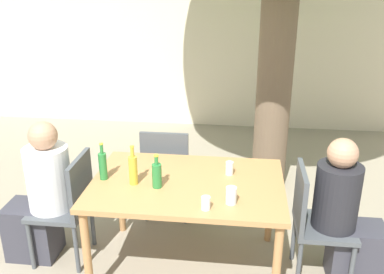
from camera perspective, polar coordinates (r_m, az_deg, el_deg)
The scene contains 14 objects.
ground_plane at distance 3.69m, azimuth -0.58°, elevation -16.70°, with size 30.00×30.00×0.00m, color gray.
cafe_building_wall at distance 6.44m, azimuth 3.51°, elevation 13.54°, with size 10.00×0.08×2.80m.
dining_table_front at distance 3.31m, azimuth -0.63°, elevation -7.21°, with size 1.46×1.00×0.77m.
patio_chair_0 at distance 3.63m, azimuth -16.07°, elevation -8.34°, with size 0.44×0.44×0.92m.
patio_chair_1 at distance 3.42m, azimuth 15.91°, elevation -10.30°, with size 0.44×0.44×0.92m.
patio_chair_2 at distance 4.07m, azimuth -3.37°, elevation -4.09°, with size 0.44×0.44×0.92m.
person_seated_0 at distance 3.72m, azimuth -19.48°, elevation -7.75°, with size 0.57×0.35×1.21m.
person_seated_1 at distance 3.47m, azimuth 19.88°, elevation -10.36°, with size 0.56×0.33×1.18m.
green_bottle_0 at distance 3.16m, azimuth -4.71°, elevation -5.04°, with size 0.07×0.07×0.26m.
oil_cruet_1 at distance 3.22m, azimuth -7.86°, elevation -4.28°, with size 0.06×0.06×0.31m.
green_bottle_2 at distance 3.34m, azimuth -11.80°, elevation -3.70°, with size 0.06×0.06×0.30m.
drinking_glass_0 at distance 2.90m, azimuth 1.85°, elevation -8.80°, with size 0.06×0.06×0.09m.
drinking_glass_1 at distance 2.97m, azimuth 5.25°, elevation -7.77°, with size 0.08×0.08×0.12m.
drinking_glass_2 at distance 3.37m, azimuth 5.01°, elevation -4.17°, with size 0.06×0.06×0.11m.
Camera 1 is at (0.38, -2.88, 2.28)m, focal length 40.00 mm.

